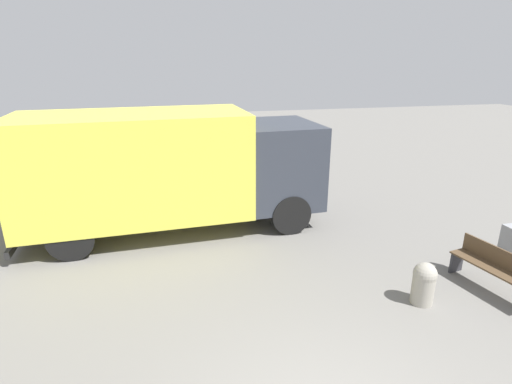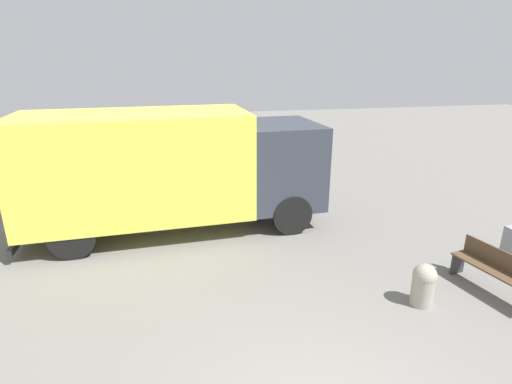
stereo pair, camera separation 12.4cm
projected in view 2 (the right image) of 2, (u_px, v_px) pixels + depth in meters
delivery_truck at (171, 166)px, 10.16m from camera, size 7.65×2.82×3.09m
park_bench at (500, 271)px, 7.60m from camera, size 0.73×1.86×0.85m
bollard_near_bench at (424, 284)px, 7.29m from camera, size 0.43×0.43×0.82m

